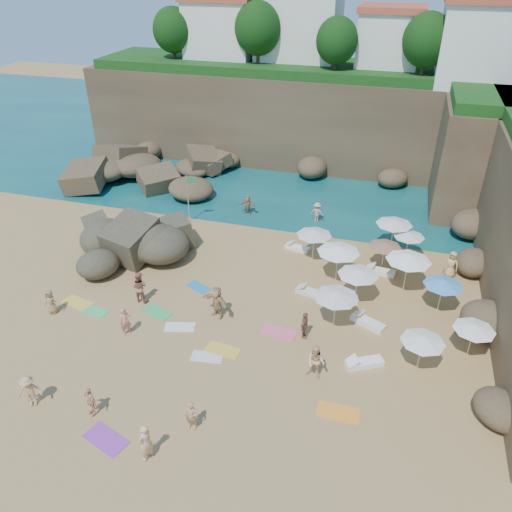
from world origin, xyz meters
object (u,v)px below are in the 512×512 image
(person_stand_1, at_px, (139,287))
(person_stand_3, at_px, (305,325))
(person_stand_0, at_px, (125,322))
(rock_outcrop, at_px, (115,256))
(person_stand_4, at_px, (451,264))
(person_stand_6, at_px, (145,442))
(person_stand_2, at_px, (317,212))
(parasol_0, at_px, (339,249))
(lounger_0, at_px, (297,248))
(parasol_1, at_px, (394,222))
(person_stand_5, at_px, (248,205))
(flag_pole, at_px, (189,193))
(parasol_2, at_px, (409,235))

(person_stand_1, distance_m, person_stand_3, 9.66)
(person_stand_0, bearing_deg, rock_outcrop, 78.18)
(person_stand_4, relative_size, person_stand_6, 0.97)
(person_stand_2, xyz_separation_m, person_stand_3, (1.75, -13.12, 0.01))
(parasol_0, bearing_deg, lounger_0, 135.88)
(lounger_0, xyz_separation_m, person_stand_2, (0.52, 4.44, 0.64))
(lounger_0, bearing_deg, parasol_0, -32.02)
(rock_outcrop, xyz_separation_m, parasol_1, (17.45, 6.08, 2.08))
(person_stand_4, relative_size, person_stand_5, 1.19)
(person_stand_0, height_order, person_stand_4, person_stand_4)
(rock_outcrop, distance_m, flag_pole, 7.09)
(person_stand_1, bearing_deg, person_stand_2, -119.44)
(person_stand_0, relative_size, person_stand_5, 1.10)
(flag_pole, distance_m, person_stand_4, 18.38)
(person_stand_3, distance_m, person_stand_4, 11.02)
(parasol_2, distance_m, lounger_0, 7.31)
(person_stand_6, bearing_deg, lounger_0, -170.71)
(parasol_2, distance_m, person_stand_2, 7.47)
(person_stand_0, relative_size, person_stand_3, 1.05)
(rock_outcrop, distance_m, person_stand_3, 14.40)
(rock_outcrop, height_order, parasol_2, parasol_2)
(parasol_2, distance_m, person_stand_3, 10.82)
(person_stand_0, relative_size, person_stand_6, 0.90)
(lounger_0, bearing_deg, person_stand_6, -85.08)
(parasol_0, height_order, lounger_0, parasol_0)
(person_stand_1, bearing_deg, parasol_2, -145.00)
(parasol_2, relative_size, person_stand_1, 1.05)
(flag_pole, relative_size, person_stand_5, 2.46)
(person_stand_3, bearing_deg, person_stand_6, 160.95)
(person_stand_3, bearing_deg, flag_pole, 53.44)
(rock_outcrop, bearing_deg, lounger_0, 20.44)
(flag_pole, bearing_deg, parasol_0, -22.31)
(person_stand_5, bearing_deg, person_stand_0, -95.94)
(parasol_1, relative_size, person_stand_3, 1.54)
(flag_pole, bearing_deg, person_stand_1, -83.86)
(parasol_1, distance_m, person_stand_3, 11.24)
(lounger_0, xyz_separation_m, person_stand_1, (-7.38, -8.21, 0.83))
(parasol_0, distance_m, person_stand_1, 11.76)
(parasol_2, bearing_deg, person_stand_4, -29.96)
(parasol_0, relative_size, person_stand_3, 1.65)
(parasol_1, distance_m, person_stand_6, 21.13)
(rock_outcrop, xyz_separation_m, parasol_0, (14.48, 1.28, 2.23))
(rock_outcrop, height_order, parasol_0, parasol_0)
(parasol_1, height_order, person_stand_1, parasol_1)
(lounger_0, distance_m, person_stand_0, 12.96)
(parasol_2, height_order, person_stand_4, parasol_2)
(flag_pole, distance_m, person_stand_6, 20.37)
(lounger_0, relative_size, person_stand_6, 0.89)
(rock_outcrop, distance_m, person_stand_2, 14.78)
(parasol_0, height_order, person_stand_2, parasol_0)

